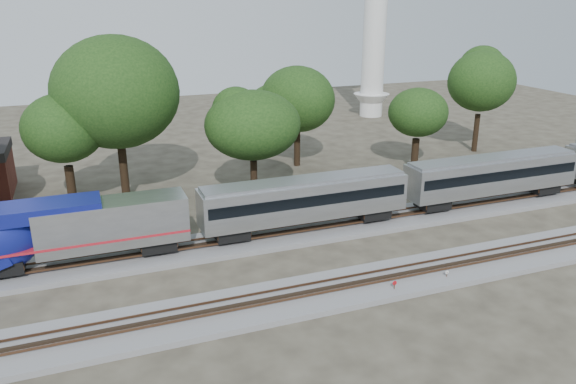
% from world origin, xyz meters
% --- Properties ---
extents(ground, '(160.00, 160.00, 0.00)m').
position_xyz_m(ground, '(0.00, 0.00, 0.00)').
color(ground, '#383328').
rests_on(ground, ground).
extents(track_far, '(160.00, 5.00, 0.73)m').
position_xyz_m(track_far, '(0.00, 6.00, 0.21)').
color(track_far, slate).
rests_on(track_far, ground).
extents(track_near, '(160.00, 5.00, 0.73)m').
position_xyz_m(track_near, '(0.00, -4.00, 0.21)').
color(track_near, slate).
rests_on(track_near, ground).
extents(train, '(92.17, 3.18, 4.69)m').
position_xyz_m(train, '(20.49, 6.00, 3.26)').
color(train, silver).
rests_on(train, ground).
extents(switch_stand_red, '(0.32, 0.06, 1.00)m').
position_xyz_m(switch_stand_red, '(2.97, -5.57, 0.64)').
color(switch_stand_red, '#512D19').
rests_on(switch_stand_red, ground).
extents(switch_stand_white, '(0.28, 0.05, 0.88)m').
position_xyz_m(switch_stand_white, '(7.35, -5.36, 0.56)').
color(switch_stand_white, '#512D19').
rests_on(switch_stand_white, ground).
extents(switch_lever, '(0.57, 0.45, 0.30)m').
position_xyz_m(switch_lever, '(5.12, -6.09, 0.15)').
color(switch_lever, '#512D19').
rests_on(switch_lever, ground).
extents(tree_2, '(7.92, 7.92, 11.17)m').
position_xyz_m(tree_2, '(-17.02, 19.53, 7.77)').
color(tree_2, black).
rests_on(tree_2, ground).
extents(tree_3, '(10.79, 10.79, 15.21)m').
position_xyz_m(tree_3, '(-12.06, 20.47, 10.60)').
color(tree_3, black).
rests_on(tree_3, ground).
extents(tree_4, '(7.75, 7.75, 10.92)m').
position_xyz_m(tree_4, '(-0.31, 15.36, 7.60)').
color(tree_4, black).
rests_on(tree_4, ground).
extents(tree_5, '(8.07, 8.07, 11.38)m').
position_xyz_m(tree_5, '(8.21, 25.36, 7.92)').
color(tree_5, black).
rests_on(tree_5, ground).
extents(tree_6, '(6.76, 6.76, 9.53)m').
position_xyz_m(tree_6, '(20.54, 19.23, 6.62)').
color(tree_6, black).
rests_on(tree_6, ground).
extents(tree_7, '(9.18, 9.18, 12.94)m').
position_xyz_m(tree_7, '(32.25, 23.21, 9.02)').
color(tree_7, black).
rests_on(tree_7, ground).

